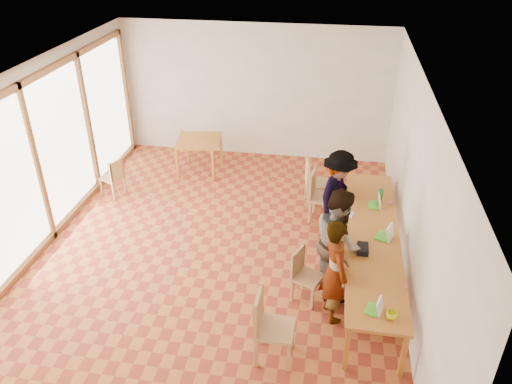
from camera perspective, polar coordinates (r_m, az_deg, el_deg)
ground at (r=8.48m, az=-4.58°, el=-7.05°), size 8.00×8.00×0.00m
wall_back at (r=11.29m, az=-0.07°, el=11.35°), size 6.00×0.10×3.00m
wall_right at (r=7.57m, az=17.59°, el=0.11°), size 0.10×8.00×3.00m
window_wall at (r=8.85m, az=-23.99°, el=3.26°), size 0.10×8.00×3.00m
ceiling at (r=7.10m, az=-5.57°, el=12.85°), size 6.00×8.00×0.04m
communal_table at (r=7.81m, az=13.18°, el=-5.15°), size 0.80×4.00×0.75m
side_table at (r=10.82m, az=-6.54°, el=5.58°), size 0.90×0.90×0.75m
chair_near at (r=6.39m, az=1.22°, el=-14.38°), size 0.48×0.48×0.54m
chair_mid at (r=7.35m, az=5.36°, el=-8.77°), size 0.50×0.50×0.44m
chair_far at (r=9.13m, az=7.04°, el=0.18°), size 0.51×0.51×0.52m
chair_empty at (r=9.58m, az=6.46°, el=1.68°), size 0.52×0.52×0.51m
chair_spare at (r=10.23m, az=-15.88°, el=2.02°), size 0.49×0.49×0.43m
person_near at (r=6.92m, az=9.03°, el=-8.87°), size 0.56×0.68×1.59m
person_mid at (r=7.36m, az=9.35°, el=-5.64°), size 0.84×0.97×1.71m
person_far at (r=8.64m, az=9.34°, el=-0.28°), size 0.94×1.18×1.60m
laptop_near at (r=6.44m, az=13.57°, el=-12.77°), size 0.25×0.27×0.19m
laptop_mid at (r=7.74m, az=14.68°, el=-4.72°), size 0.31×0.33×0.23m
laptop_far at (r=8.51m, az=13.64°, el=-1.22°), size 0.23×0.26×0.21m
yellow_mug at (r=6.40m, az=15.22°, el=-13.42°), size 0.17×0.17×0.11m
green_bottle at (r=8.54m, az=14.05°, el=-0.53°), size 0.07×0.07×0.28m
clear_glass at (r=8.13m, az=10.84°, el=-2.57°), size 0.07×0.07×0.09m
condiment_cup at (r=7.36m, az=12.52°, el=-6.74°), size 0.08×0.08×0.06m
pink_phone at (r=8.66m, az=15.07°, el=-1.22°), size 0.05×0.10×0.01m
black_pouch at (r=7.39m, az=12.11°, el=-6.38°), size 0.16×0.26×0.09m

